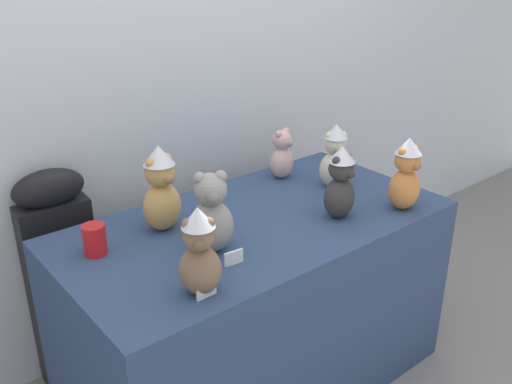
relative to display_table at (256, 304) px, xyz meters
name	(u,v)px	position (x,y,z in m)	size (l,w,h in m)	color
wall_back	(162,61)	(0.00, 0.65, 0.91)	(7.00, 0.08, 2.60)	silver
display_table	(256,304)	(0.00, 0.00, 0.00)	(1.53, 0.80, 0.78)	navy
instrument_case	(63,279)	(-0.60, 0.53, 0.10)	(0.29, 0.14, 0.98)	black
teddy_bear_honey	(161,189)	(-0.31, 0.16, 0.55)	(0.17, 0.15, 0.33)	tan
teddy_bear_charcoal	(340,183)	(0.27, -0.18, 0.53)	(0.14, 0.13, 0.29)	#383533
teddy_bear_ash	(211,215)	(-0.27, -0.09, 0.53)	(0.19, 0.18, 0.30)	gray
teddy_bear_cream	(335,157)	(0.48, 0.04, 0.53)	(0.17, 0.16, 0.29)	beige
teddy_bear_mocha	(199,253)	(-0.45, -0.28, 0.53)	(0.17, 0.16, 0.29)	#7F6047
teddy_bear_blush	(282,155)	(0.37, 0.27, 0.50)	(0.14, 0.12, 0.23)	beige
teddy_bear_ginger	(406,175)	(0.53, -0.29, 0.54)	(0.14, 0.13, 0.30)	#D17F3D
party_cup_red	(95,240)	(-0.59, 0.15, 0.45)	(0.08, 0.08, 0.11)	red
name_card_front_left	(206,290)	(-0.45, -0.31, 0.42)	(0.07, 0.01, 0.05)	white
name_card_front_middle	(234,258)	(-0.27, -0.21, 0.42)	(0.07, 0.01, 0.05)	white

